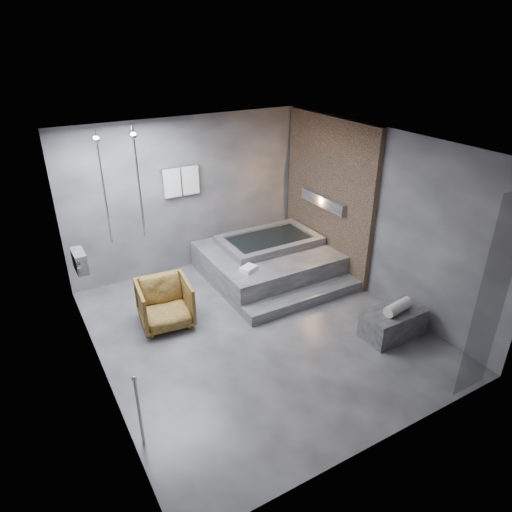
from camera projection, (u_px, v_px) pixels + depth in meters
room at (273, 213)px, 6.53m from camera, size 5.00×5.04×2.82m
tub_deck at (268, 262)px, 8.42m from camera, size 2.20×2.00×0.50m
tub_step at (304, 298)px, 7.57m from camera, size 2.20×0.36×0.18m
concrete_bench at (393, 323)px, 6.73m from camera, size 0.92×0.52×0.41m
driftwood_chair at (165, 304)px, 6.93m from camera, size 0.85×0.87×0.72m
rolled_towel at (398, 307)px, 6.58m from camera, size 0.49×0.24×0.17m
deck_towel at (248, 269)px, 7.56m from camera, size 0.32×0.29×0.07m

